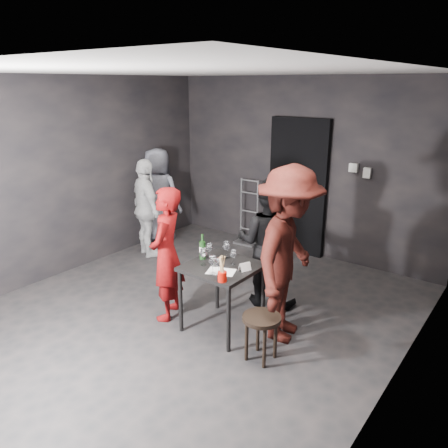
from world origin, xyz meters
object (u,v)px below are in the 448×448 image
Objects in this scene: server_red at (166,253)px; bystander_cream at (146,208)px; woman_black at (268,241)px; man_maroon at (289,235)px; stool at (261,324)px; wine_bottle at (202,250)px; bystander_grey at (158,193)px; hand_truck at (248,231)px; tasting_table at (222,274)px; breadstick_cup at (222,269)px.

server_red is 1.96m from bystander_cream.
woman_black is 0.71× the size of man_maroon.
server_red is (-1.31, 0.07, 0.40)m from stool.
bystander_grey is at bearing 144.92° from wine_bottle.
hand_truck is 2.69m from wine_bottle.
tasting_table is 1.60× the size of stool.
man_maroon is at bearing 120.47° from woman_black.
server_red is (-0.66, -0.16, 0.13)m from tasting_table.
server_red is at bearing 166.74° from bystander_cream.
wine_bottle is at bearing 95.37° from man_maroon.
wine_bottle is at bearing 148.07° from breadstick_cup.
server_red is at bearing 176.74° from stool.
hand_truck reaches higher than tasting_table.
woman_black is 0.83m from man_maroon.
bystander_cream reaches higher than hand_truck.
hand_truck is 2.71m from server_red.
bystander_cream is at bearing 151.61° from breadstick_cup.
woman_black is at bearing 146.21° from bystander_grey.
breadstick_cup is (-0.39, -0.60, -0.26)m from man_maroon.
wine_bottle is at bearing 128.36° from bystander_grey.
breadstick_cup is (1.53, -2.73, 0.67)m from hand_truck.
hand_truck is at bearing 119.24° from breadstick_cup.
stool is 0.21× the size of man_maroon.
hand_truck reaches higher than breadstick_cup.
hand_truck is at bearing -164.86° from bystander_grey.
server_red is 5.60× the size of breadstick_cup.
hand_truck is at bearing 118.10° from tasting_table.
server_red reaches higher than hand_truck.
breadstick_cup is at bearing 128.92° from bystander_grey.
hand_truck is 0.67× the size of woman_black.
hand_truck is at bearing -100.21° from bystander_cream.
hand_truck reaches higher than wine_bottle.
stool is 0.92m from man_maroon.
breadstick_cup is (2.81, -1.94, 0.04)m from bystander_grey.
woman_black is 5.66× the size of wine_bottle.
server_red is 1.21m from woman_black.
server_red is at bearing 170.32° from breadstick_cup.
woman_black is at bearing -161.71° from bystander_cream.
stool is at bearing 171.05° from man_maroon.
server_red is 0.69× the size of man_maroon.
server_red reaches higher than wine_bottle.
tasting_table is 0.49× the size of bystander_cream.
bystander_cream is 2.20m from wine_bottle.
man_maroon is at bearing 83.46° from server_red.
woman_black is 2.31m from bystander_cream.
man_maroon is (-0.03, 0.52, 0.76)m from stool.
bystander_cream reaches higher than wine_bottle.
stool is at bearing 10.88° from breadstick_cup.
breadstick_cup is (0.17, -1.11, 0.07)m from woman_black.
stool is at bearing 61.19° from server_red.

